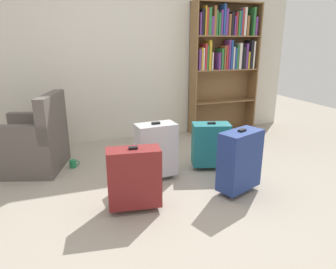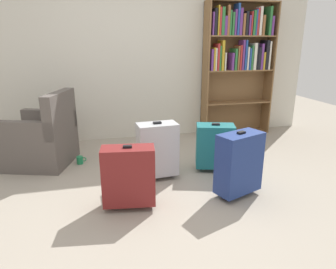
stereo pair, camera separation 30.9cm
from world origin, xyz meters
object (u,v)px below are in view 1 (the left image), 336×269
object	(u,v)px
suitcase_silver	(156,150)
suitcase_teal	(211,144)
bookshelf	(224,55)
mug	(73,164)
armchair	(33,144)
suitcase_dark_red	(134,178)
suitcase_navy_blue	(240,160)

from	to	relation	value
suitcase_silver	suitcase_teal	world-z (taller)	suitcase_silver
suitcase_teal	suitcase_silver	bearing A→B (deg)	-174.94
bookshelf	suitcase_teal	xyz separation A→B (m)	(-0.89, -1.36, -0.95)
mug	suitcase_teal	bearing A→B (deg)	-19.82
armchair	suitcase_teal	size ratio (longest dim) A/B	1.58
bookshelf	suitcase_silver	bearing A→B (deg)	-138.08
bookshelf	mug	distance (m)	2.84
bookshelf	armchair	xyz separation A→B (m)	(-2.86, -0.69, -0.93)
bookshelf	armchair	distance (m)	3.09
mug	suitcase_silver	bearing A→B (deg)	-35.81
armchair	suitcase_dark_red	world-z (taller)	armchair
bookshelf	suitcase_navy_blue	world-z (taller)	bookshelf
suitcase_silver	suitcase_teal	bearing A→B (deg)	5.06
armchair	suitcase_silver	distance (m)	1.47
suitcase_navy_blue	suitcase_teal	distance (m)	0.64
mug	bookshelf	bearing A→B (deg)	18.14
suitcase_navy_blue	mug	bearing A→B (deg)	142.11
bookshelf	armchair	world-z (taller)	bookshelf
armchair	suitcase_dark_red	xyz separation A→B (m)	(0.90, -1.29, -0.00)
suitcase_teal	bookshelf	bearing A→B (deg)	56.76
mug	suitcase_navy_blue	distance (m)	1.98
armchair	suitcase_dark_red	bearing A→B (deg)	-55.09
mug	suitcase_teal	size ratio (longest dim) A/B	0.21
mug	suitcase_navy_blue	size ratio (longest dim) A/B	0.18
mug	suitcase_navy_blue	xyz separation A→B (m)	(1.54, -1.20, 0.30)
armchair	suitcase_navy_blue	world-z (taller)	armchair
suitcase_navy_blue	suitcase_dark_red	world-z (taller)	suitcase_navy_blue
suitcase_silver	suitcase_dark_red	bearing A→B (deg)	-123.93
mug	suitcase_teal	world-z (taller)	suitcase_teal
mug	suitcase_silver	distance (m)	1.10
suitcase_navy_blue	suitcase_teal	xyz separation A→B (m)	(0.01, 0.64, -0.04)
bookshelf	suitcase_dark_red	size ratio (longest dim) A/B	3.38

